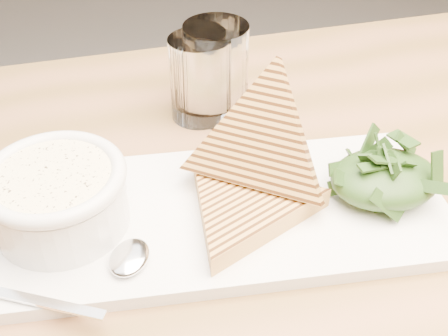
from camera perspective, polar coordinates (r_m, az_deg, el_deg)
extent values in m
cube|color=brown|center=(0.55, -1.57, -10.58)|extent=(1.36, 0.96, 0.04)
cube|color=white|center=(0.57, 0.40, -4.58)|extent=(0.45, 0.22, 0.02)
cylinder|color=white|center=(0.55, -16.36, -3.40)|extent=(0.13, 0.13, 0.05)
cylinder|color=#FEE9AD|center=(0.53, -16.93, -0.99)|extent=(0.11, 0.11, 0.01)
torus|color=white|center=(0.53, -16.97, -0.82)|extent=(0.13, 0.13, 0.01)
ellipsoid|color=black|center=(0.59, 16.00, -1.04)|extent=(0.11, 0.09, 0.04)
ellipsoid|color=silver|center=(0.51, -9.58, -8.94)|extent=(0.05, 0.06, 0.01)
cube|color=silver|center=(0.50, -18.25, -12.73)|extent=(0.11, 0.06, 0.00)
cylinder|color=white|center=(0.69, -2.66, 9.04)|extent=(0.07, 0.07, 0.11)
cylinder|color=white|center=(0.69, -0.79, 9.78)|extent=(0.08, 0.08, 0.12)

